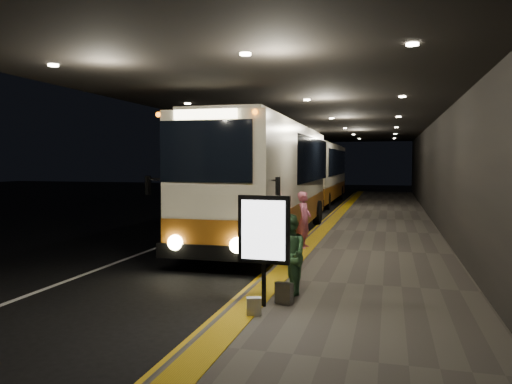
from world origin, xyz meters
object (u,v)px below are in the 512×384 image
Objects in this scene: passenger_waiting_green at (289,255)px; stanchion_post at (295,244)px; coach_second at (317,176)px; coach_main at (268,185)px; bag_plain at (254,306)px; passenger_boarding at (304,220)px; bag_polka at (284,293)px; info_sign at (264,232)px.

stanchion_post is at bearing 159.26° from passenger_waiting_green.
passenger_waiting_green is at bearing -83.30° from coach_second.
coach_main reaches higher than bag_plain.
bag_polka is (0.62, -5.84, -0.64)m from passenger_boarding.
coach_second is 23.23m from bag_polka.
passenger_waiting_green is 1.51× the size of stanchion_post.
bag_polka is at bearing -75.89° from coach_main.
bag_polka is 0.19× the size of info_sign.
stanchion_post is at bearing 94.48° from info_sign.
info_sign is 1.92× the size of stanchion_post.
passenger_boarding is at bearing 94.02° from stanchion_post.
bag_plain is at bearing -170.74° from passenger_boarding.
coach_second reaches higher than bag_plain.
passenger_boarding reaches higher than stanchion_post.
coach_main is 5.46m from stanchion_post.
bag_plain is 0.15× the size of info_sign.
coach_main is 8.93m from info_sign.
passenger_boarding is 1.63× the size of stanchion_post.
info_sign is at bearing -140.92° from bag_polka.
coach_second reaches higher than stanchion_post.
passenger_boarding is at bearing -83.21° from coach_second.
bag_plain is (2.33, -23.83, -1.49)m from coach_second.
coach_main is 14.60m from coach_second.
bag_plain is 0.29× the size of stanchion_post.
coach_second is at bearing 13.67° from passenger_boarding.
coach_main reaches higher than bag_polka.
bag_polka reaches higher than bag_plain.
passenger_boarding is 1.08× the size of passenger_waiting_green.
coach_second reaches higher than passenger_waiting_green.
coach_second reaches higher than passenger_boarding.
passenger_boarding is (1.72, -2.60, -0.90)m from coach_main.
info_sign is at bearing -78.25° from coach_main.
passenger_waiting_green is 1.07m from info_sign.
passenger_waiting_green is 5.14× the size of bag_plain.
info_sign reaches higher than bag_polka.
passenger_waiting_green is 0.85m from bag_polka.
bag_polka is 1.20m from info_sign.
info_sign reaches higher than passenger_boarding.
coach_main is 8.89m from bag_polka.
passenger_waiting_green is at bearing -74.91° from coach_main.
stanchion_post is (2.22, -19.57, -1.13)m from coach_second.
passenger_waiting_green is at bearing 77.60° from bag_plain.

